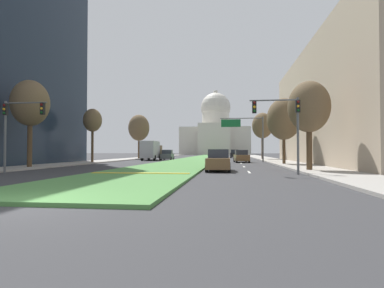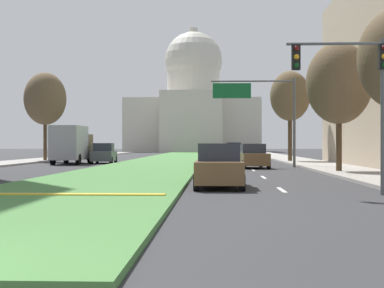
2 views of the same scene
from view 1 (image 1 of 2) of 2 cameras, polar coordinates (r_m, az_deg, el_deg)
name	(u,v)px [view 1 (image 1 of 2)]	position (r m, az deg, el deg)	size (l,w,h in m)	color
ground_plane	(204,158)	(69.25, 2.20, -2.60)	(267.86, 267.86, 0.00)	#333335
grass_median	(201,158)	(63.19, 1.74, -2.66)	(7.19, 109.58, 0.14)	#4C8442
median_curb_nose	(140,173)	(20.21, -9.61, -5.36)	(6.47, 0.50, 0.04)	gold
lane_dashes_right	(237,159)	(57.95, 8.42, -2.84)	(0.16, 78.31, 0.01)	silver
sidewalk_left	(132,159)	(59.80, -11.15, -2.71)	(4.00, 109.58, 0.15)	#9E9991
sidewalk_right	(269,159)	(57.28, 14.08, -2.76)	(4.00, 109.58, 0.15)	#9E9991
midrise_block_right	(379,105)	(42.58, 31.48, 6.22)	(16.98, 37.36, 14.04)	tan
capitol_building	(216,133)	(129.47, 4.41, 2.14)	(28.20, 24.46, 27.11)	beige
traffic_light_near_left	(16,120)	(25.42, -29.96, 3.84)	(3.34, 0.35, 5.20)	#515456
traffic_light_near_right	(285,118)	(21.67, 16.93, 4.58)	(3.34, 0.35, 5.20)	#515456
overhead_guide_sign	(246,129)	(44.71, 10.09, 2.69)	(6.18, 0.20, 6.50)	#515456
street_tree_left_near	(30,104)	(31.77, -27.91, 6.65)	(3.35, 3.35, 8.06)	#4C3823
street_tree_right_near	(309,107)	(25.49, 20.94, 6.39)	(3.18, 3.18, 7.01)	#4C3823
street_tree_left_mid	(93,121)	(41.52, -18.03, 4.12)	(2.37, 2.37, 7.03)	#4C3823
street_tree_right_mid	(284,119)	(36.37, 16.72, 4.46)	(3.79, 3.79, 7.59)	#4C3823
street_tree_left_far	(139,128)	(60.14, -9.87, 2.98)	(4.04, 4.04, 8.59)	#4C3823
street_tree_right_far	(262,126)	(56.27, 12.98, 3.33)	(3.67, 3.67, 8.42)	#4C3823
sedan_lead_stopped	(219,161)	(24.41, 4.98, -3.14)	(1.86, 4.36, 1.72)	brown
sedan_midblock	(241,157)	(42.94, 9.18, -2.32)	(2.14, 4.66, 1.72)	brown
sedan_distant	(167,155)	(53.50, -4.60, -2.10)	(2.10, 4.27, 1.77)	#4C5156
sedan_far_horizon	(235,154)	(70.00, 7.97, -1.86)	(2.06, 4.30, 1.87)	black
sedan_very_far	(235,154)	(83.95, 7.98, -1.77)	(1.91, 4.20, 1.86)	navy
box_truck_delivery	(151,150)	(52.18, -7.59, -1.18)	(2.40, 6.40, 3.20)	brown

